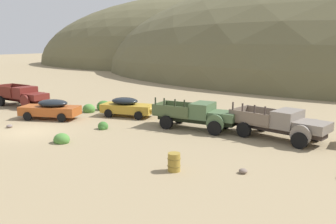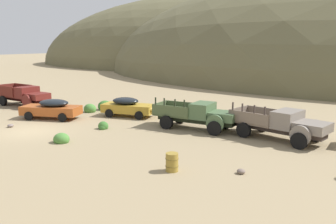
{
  "view_description": "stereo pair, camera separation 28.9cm",
  "coord_description": "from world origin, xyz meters",
  "px_view_note": "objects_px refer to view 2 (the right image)",
  "views": [
    {
      "loc": [
        19.32,
        -15.73,
        5.88
      ],
      "look_at": [
        8.06,
        4.88,
        1.28
      ],
      "focal_mm": 37.53,
      "sensor_mm": 36.0,
      "label": 1
    },
    {
      "loc": [
        19.57,
        -15.59,
        5.88
      ],
      "look_at": [
        8.06,
        4.88,
        1.28
      ],
      "focal_mm": 37.53,
      "sensor_mm": 36.0,
      "label": 2
    }
  ],
  "objects_px": {
    "truck_oxblood": "(26,96)",
    "car_oxide_orange": "(49,108)",
    "oil_drum_by_truck": "(172,162)",
    "truck_primer_gray": "(285,125)",
    "car_mustard": "(130,107)",
    "truck_weathered_green": "(201,116)"
  },
  "relations": [
    {
      "from": "car_oxide_orange",
      "to": "truck_primer_gray",
      "type": "relative_size",
      "value": 0.81
    },
    {
      "from": "truck_weathered_green",
      "to": "truck_primer_gray",
      "type": "bearing_deg",
      "value": -0.37
    },
    {
      "from": "truck_oxblood",
      "to": "oil_drum_by_truck",
      "type": "height_order",
      "value": "truck_oxblood"
    },
    {
      "from": "truck_oxblood",
      "to": "car_oxide_orange",
      "type": "height_order",
      "value": "truck_oxblood"
    },
    {
      "from": "truck_oxblood",
      "to": "truck_primer_gray",
      "type": "bearing_deg",
      "value": 3.81
    },
    {
      "from": "car_oxide_orange",
      "to": "oil_drum_by_truck",
      "type": "xyz_separation_m",
      "value": [
        14.09,
        -5.49,
        -0.38
      ]
    },
    {
      "from": "car_mustard",
      "to": "oil_drum_by_truck",
      "type": "distance_m",
      "value": 12.91
    },
    {
      "from": "car_oxide_orange",
      "to": "truck_weathered_green",
      "type": "relative_size",
      "value": 0.87
    },
    {
      "from": "car_oxide_orange",
      "to": "truck_primer_gray",
      "type": "xyz_separation_m",
      "value": [
        17.6,
        2.55,
        0.19
      ]
    },
    {
      "from": "car_oxide_orange",
      "to": "truck_oxblood",
      "type": "bearing_deg",
      "value": -43.29
    },
    {
      "from": "truck_weathered_green",
      "to": "truck_primer_gray",
      "type": "height_order",
      "value": "same"
    },
    {
      "from": "truck_weathered_green",
      "to": "oil_drum_by_truck",
      "type": "bearing_deg",
      "value": -75.37
    },
    {
      "from": "truck_oxblood",
      "to": "oil_drum_by_truck",
      "type": "relative_size",
      "value": 7.0
    },
    {
      "from": "truck_weathered_green",
      "to": "truck_primer_gray",
      "type": "xyz_separation_m",
      "value": [
        5.63,
        -0.03,
        0.01
      ]
    },
    {
      "from": "car_oxide_orange",
      "to": "car_mustard",
      "type": "relative_size",
      "value": 1.08
    },
    {
      "from": "truck_primer_gray",
      "to": "oil_drum_by_truck",
      "type": "relative_size",
      "value": 7.16
    },
    {
      "from": "car_oxide_orange",
      "to": "car_mustard",
      "type": "distance_m",
      "value": 6.34
    },
    {
      "from": "car_mustard",
      "to": "oil_drum_by_truck",
      "type": "height_order",
      "value": "car_mustard"
    },
    {
      "from": "truck_oxblood",
      "to": "car_oxide_orange",
      "type": "bearing_deg",
      "value": -20.17
    },
    {
      "from": "truck_oxblood",
      "to": "car_oxide_orange",
      "type": "xyz_separation_m",
      "value": [
        6.26,
        -2.9,
        -0.21
      ]
    },
    {
      "from": "truck_weathered_green",
      "to": "truck_oxblood",
      "type": "bearing_deg",
      "value": 178.88
    },
    {
      "from": "truck_weathered_green",
      "to": "oil_drum_by_truck",
      "type": "xyz_separation_m",
      "value": [
        2.12,
        -8.06,
        -0.56
      ]
    }
  ]
}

